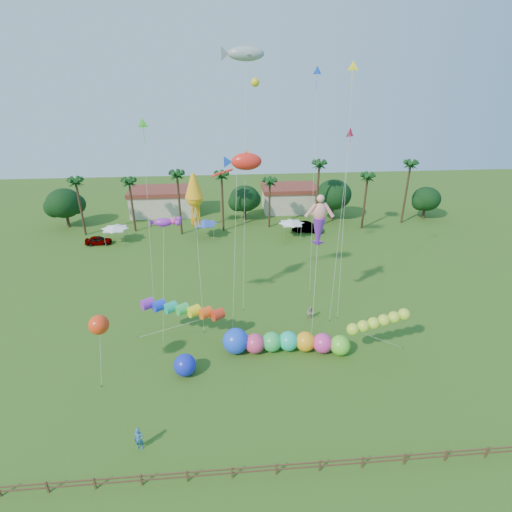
{
  "coord_description": "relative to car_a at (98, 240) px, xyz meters",
  "views": [
    {
      "loc": [
        -2.97,
        -24.16,
        25.06
      ],
      "look_at": [
        0.0,
        10.0,
        9.0
      ],
      "focal_mm": 28.0,
      "sensor_mm": 36.0,
      "label": 1
    }
  ],
  "objects": [
    {
      "name": "spectator_a",
      "position": [
        13.09,
        -38.75,
        0.26
      ],
      "size": [
        0.74,
        0.53,
        1.88
      ],
      "primitive_type": "imported",
      "rotation": [
        0.0,
        0.0,
        -0.13
      ],
      "color": "#2B6498",
      "rests_on": "ground"
    },
    {
      "name": "car_b",
      "position": [
        33.85,
        2.42,
        0.16
      ],
      "size": [
        5.34,
        2.83,
        1.67
      ],
      "primitive_type": "imported",
      "rotation": [
        0.0,
        0.0,
        1.35
      ],
      "color": "#4C4C54",
      "rests_on": "ground"
    },
    {
      "name": "spectator_b",
      "position": [
        28.88,
        -23.45,
        0.12
      ],
      "size": [
        0.97,
        0.91,
        1.59
      ],
      "primitive_type": "imported",
      "rotation": [
        0.0,
        0.0,
        -0.52
      ],
      "color": "#A5988A",
      "rests_on": "ground"
    },
    {
      "name": "lobster_kite",
      "position": [
        13.92,
        -22.8,
        10.96
      ],
      "size": [
        3.45,
        5.81,
        12.25
      ],
      "color": "purple",
      "rests_on": "ground"
    },
    {
      "name": "delta_kite_red",
      "position": [
        32.65,
        -19.56,
        18.22
      ],
      "size": [
        2.37,
        4.94,
        19.85
      ],
      "color": "#F71B43",
      "rests_on": "ground"
    },
    {
      "name": "blue_ball",
      "position": [
        15.81,
        -31.11,
        0.34
      ],
      "size": [
        2.03,
        2.03,
        2.03
      ],
      "primitive_type": "sphere",
      "color": "#1727D2",
      "rests_on": "ground"
    },
    {
      "name": "green_worm",
      "position": [
        31.42,
        -29.87,
        2.36
      ],
      "size": [
        8.77,
        1.91,
        3.74
      ],
      "color": "#B9E833",
      "rests_on": "ground"
    },
    {
      "name": "fish_kite",
      "position": [
        22.26,
        -19.5,
        15.97
      ],
      "size": [
        4.74,
        6.76,
        17.63
      ],
      "color": "red",
      "rests_on": "ground"
    },
    {
      "name": "buildings_row",
      "position": [
        19.6,
        14.35,
        1.32
      ],
      "size": [
        35.0,
        7.0,
        4.0
      ],
      "color": "beige",
      "rests_on": "ground"
    },
    {
      "name": "caterpillar_inflatable",
      "position": [
        24.9,
        -28.64,
        0.38
      ],
      "size": [
        12.39,
        3.55,
        2.52
      ],
      "rotation": [
        0.0,
        0.0,
        -0.1
      ],
      "color": "#E23B71",
      "rests_on": "ground"
    },
    {
      "name": "tent_row",
      "position": [
        16.7,
        0.69,
        2.07
      ],
      "size": [
        31.0,
        4.0,
        0.6
      ],
      "color": "white",
      "rests_on": "ground"
    },
    {
      "name": "delta_kite_green",
      "position": [
        11.95,
        -16.87,
        19.04
      ],
      "size": [
        1.26,
        4.05,
        20.68
      ],
      "color": "#45D933",
      "rests_on": "ground"
    },
    {
      "name": "squid_kite",
      "position": [
        16.95,
        -21.11,
        12.76
      ],
      "size": [
        2.05,
        4.88,
        16.08
      ],
      "color": "#FFA714",
      "rests_on": "ground"
    },
    {
      "name": "merman_kite",
      "position": [
        29.64,
        -21.43,
        9.71
      ],
      "size": [
        2.63,
        6.06,
        13.1
      ],
      "color": "#F79A8C",
      "rests_on": "ground"
    },
    {
      "name": "delta_kite_blue",
      "position": [
        30.2,
        -14.24,
        23.51
      ],
      "size": [
        1.12,
        3.91,
        25.44
      ],
      "color": "#1C59FF",
      "rests_on": "ground"
    },
    {
      "name": "car_a",
      "position": [
        0.0,
        0.0,
        0.0
      ],
      "size": [
        4.07,
        1.82,
        1.36
      ],
      "primitive_type": "imported",
      "rotation": [
        0.0,
        0.0,
        1.62
      ],
      "color": "#4C4C54",
      "rests_on": "ground"
    },
    {
      "name": "fence",
      "position": [
        22.7,
        -41.65,
        -0.07
      ],
      "size": [
        36.12,
        0.12,
        1.0
      ],
      "color": "brown",
      "rests_on": "ground"
    },
    {
      "name": "tree_line",
      "position": [
        26.26,
        8.35,
        3.6
      ],
      "size": [
        69.46,
        8.91,
        11.0
      ],
      "color": "#3A2819",
      "rests_on": "ground"
    },
    {
      "name": "ground",
      "position": [
        22.7,
        -35.65,
        -0.68
      ],
      "size": [
        160.0,
        160.0,
        0.0
      ],
      "primitive_type": "plane",
      "color": "#285116",
      "rests_on": "ground"
    },
    {
      "name": "delta_kite_yellow",
      "position": [
        32.31,
        -19.68,
        23.94
      ],
      "size": [
        1.13,
        4.39,
        25.84
      ],
      "color": "#FFFA1A",
      "rests_on": "ground"
    },
    {
      "name": "orange_ball_kite",
      "position": [
        9.17,
        -31.42,
        5.29
      ],
      "size": [
        1.8,
        1.8,
        6.8
      ],
      "color": "#FF3C14",
      "rests_on": "ground"
    },
    {
      "name": "rainbow_tube",
      "position": [
        16.79,
        -26.72,
        2.65
      ],
      "size": [
        10.29,
        4.14,
        3.89
      ],
      "color": "red",
      "rests_on": "ground"
    },
    {
      "name": "shark_kite",
      "position": [
        22.57,
        -15.69,
        25.79
      ],
      "size": [
        5.16,
        7.01,
        27.35
      ],
      "color": "#99A2A7",
      "rests_on": "ground"
    }
  ]
}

